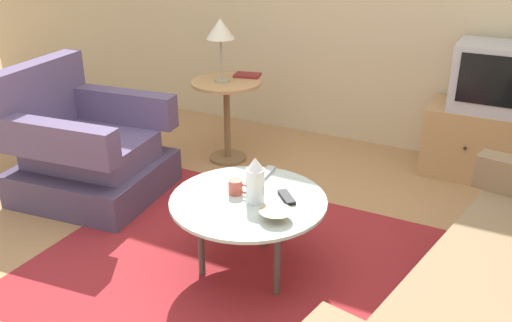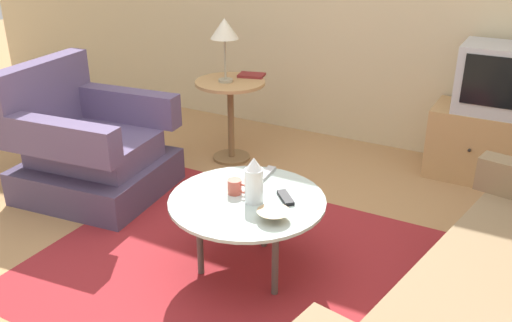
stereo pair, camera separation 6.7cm
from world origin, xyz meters
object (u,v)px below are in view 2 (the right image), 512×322
(table_lamp, at_px, (224,30))
(tv_remote_dark, at_px, (285,198))
(armchair, at_px, (88,150))
(coffee_table, at_px, (247,205))
(bowl, at_px, (273,215))
(tv_remote_silver, at_px, (266,173))
(tv_stand, at_px, (488,145))
(vase, at_px, (254,181))
(side_table, at_px, (231,103))
(mug, at_px, (235,187))
(book, at_px, (252,75))
(television, at_px, (501,79))

(table_lamp, height_order, tv_remote_dark, table_lamp)
(armchair, xyz_separation_m, coffee_table, (1.47, -0.32, 0.10))
(bowl, relative_size, tv_remote_silver, 0.91)
(tv_stand, height_order, table_lamp, table_lamp)
(coffee_table, xyz_separation_m, tv_remote_silver, (-0.05, 0.31, 0.05))
(vase, bearing_deg, side_table, 125.71)
(tv_remote_dark, bearing_deg, table_lamp, -0.56)
(armchair, bearing_deg, tv_stand, 116.32)
(coffee_table, bearing_deg, tv_remote_dark, 27.56)
(mug, height_order, tv_remote_dark, mug)
(tv_stand, height_order, book, book)
(tv_remote_silver, xyz_separation_m, book, (-0.74, 1.16, 0.21))
(coffee_table, bearing_deg, armchair, 167.85)
(armchair, bearing_deg, television, 116.23)
(vase, height_order, mug, vase)
(television, xyz_separation_m, book, (-1.77, -0.41, -0.11))
(bowl, bearing_deg, vase, 146.50)
(table_lamp, distance_m, mug, 1.56)
(armchair, bearing_deg, vase, 71.51)
(coffee_table, bearing_deg, tv_remote_silver, 98.93)
(television, height_order, mug, television)
(tv_stand, xyz_separation_m, tv_remote_silver, (-1.03, -1.58, 0.19))
(tv_stand, height_order, tv_remote_dark, tv_stand)
(mug, bearing_deg, book, 116.11)
(mug, bearing_deg, coffee_table, -15.47)
(television, bearing_deg, mug, -119.78)
(bowl, height_order, tv_remote_silver, bowl)
(table_lamp, relative_size, tv_remote_dark, 3.23)
(tv_remote_dark, bearing_deg, side_table, -1.86)
(television, distance_m, bowl, 2.16)
(tv_stand, bearing_deg, side_table, -161.65)
(side_table, bearing_deg, tv_remote_dark, -48.19)
(coffee_table, bearing_deg, tv_stand, 62.62)
(book, bearing_deg, tv_remote_silver, -71.18)
(armchair, xyz_separation_m, table_lamp, (0.57, 0.93, 0.73))
(armchair, xyz_separation_m, bowl, (1.69, -0.44, 0.16))
(vase, relative_size, mug, 2.10)
(tv_stand, bearing_deg, coffee_table, -117.38)
(bowl, bearing_deg, tv_remote_dark, 100.32)
(armchair, relative_size, coffee_table, 1.20)
(table_lamp, relative_size, book, 2.11)
(book, bearing_deg, coffee_table, -75.52)
(vase, height_order, tv_remote_silver, vase)
(bowl, bearing_deg, mug, 154.44)
(vase, distance_m, mug, 0.16)
(tv_stand, xyz_separation_m, mug, (-1.06, -1.86, 0.22))
(tv_stand, height_order, vase, vase)
(side_table, height_order, tv_stand, side_table)
(armchair, distance_m, tv_remote_silver, 1.42)
(vase, bearing_deg, tv_remote_dark, 37.33)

